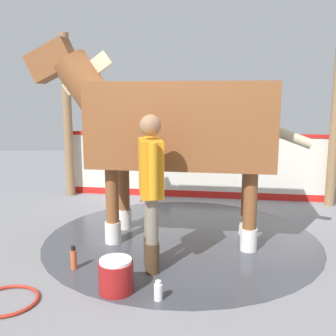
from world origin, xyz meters
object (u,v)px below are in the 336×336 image
at_px(horse, 174,125).
at_px(wash_bucket, 116,276).
at_px(bottle_spray, 74,259).
at_px(bottle_shampoo, 158,291).
at_px(handler, 151,183).
at_px(hose_coil, 7,301).

height_order(horse, wash_bucket, horse).
bearing_deg(horse, bottle_spray, 49.29).
xyz_separation_m(horse, bottle_shampoo, (-1.56, 0.19, -1.37)).
bearing_deg(wash_bucket, bottle_shampoo, -112.63).
distance_m(handler, hose_coil, 1.72).
height_order(handler, bottle_spray, handler).
bearing_deg(wash_bucket, hose_coil, 100.48).
bearing_deg(handler, horse, 67.32).
distance_m(bottle_shampoo, bottle_spray, 1.12).
height_order(wash_bucket, bottle_spray, wash_bucket).
height_order(horse, hose_coil, horse).
xyz_separation_m(handler, hose_coil, (-0.68, 1.28, -0.92)).
xyz_separation_m(handler, wash_bucket, (-0.50, 0.32, -0.78)).
relative_size(horse, bottle_spray, 13.54).
xyz_separation_m(handler, bottle_shampoo, (-0.67, -0.07, -0.85)).
height_order(handler, bottle_shampoo, handler).
xyz_separation_m(wash_bucket, bottle_spray, (0.50, 0.50, -0.04)).
height_order(bottle_shampoo, bottle_spray, bottle_spray).
bearing_deg(bottle_shampoo, horse, -7.08).
relative_size(wash_bucket, hose_coil, 0.58).
bearing_deg(handler, bottle_spray, 174.00).
distance_m(bottle_spray, hose_coil, 0.82).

